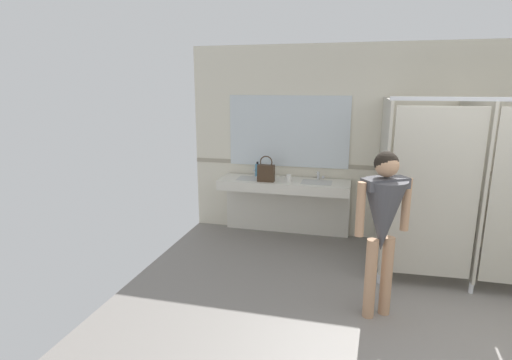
{
  "coord_description": "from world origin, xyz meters",
  "views": [
    {
      "loc": [
        -1.36,
        -3.37,
        2.19
      ],
      "look_at": [
        -2.48,
        1.04,
        1.12
      ],
      "focal_mm": 28.25,
      "sensor_mm": 36.0,
      "label": 1
    }
  ],
  "objects_px": {
    "person_standing": "(383,216)",
    "soap_dispenser": "(257,170)",
    "paper_cup": "(289,178)",
    "handbag": "(266,172)"
  },
  "relations": [
    {
      "from": "person_standing",
      "to": "soap_dispenser",
      "type": "relative_size",
      "value": 7.44
    },
    {
      "from": "soap_dispenser",
      "to": "paper_cup",
      "type": "distance_m",
      "value": 0.56
    },
    {
      "from": "paper_cup",
      "to": "person_standing",
      "type": "bearing_deg",
      "value": -56.2
    },
    {
      "from": "soap_dispenser",
      "to": "handbag",
      "type": "bearing_deg",
      "value": -56.23
    },
    {
      "from": "soap_dispenser",
      "to": "paper_cup",
      "type": "xyz_separation_m",
      "value": [
        0.51,
        -0.22,
        -0.05
      ]
    },
    {
      "from": "person_standing",
      "to": "soap_dispenser",
      "type": "distance_m",
      "value": 2.61
    },
    {
      "from": "person_standing",
      "to": "handbag",
      "type": "bearing_deg",
      "value": 131.53
    },
    {
      "from": "person_standing",
      "to": "handbag",
      "type": "relative_size",
      "value": 4.41
    },
    {
      "from": "handbag",
      "to": "paper_cup",
      "type": "distance_m",
      "value": 0.33
    },
    {
      "from": "soap_dispenser",
      "to": "paper_cup",
      "type": "relative_size",
      "value": 2.3
    }
  ]
}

